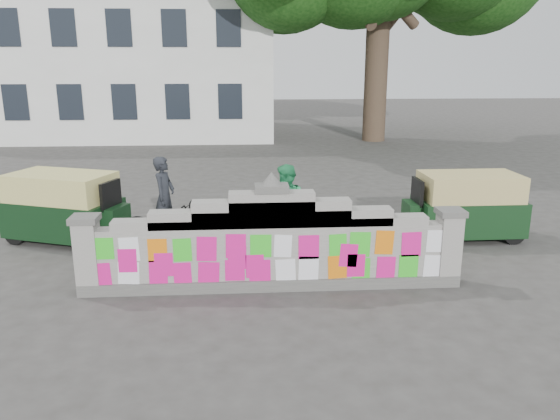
{
  "coord_description": "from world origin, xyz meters",
  "views": [
    {
      "loc": [
        -0.45,
        -8.62,
        3.7
      ],
      "look_at": [
        0.2,
        1.0,
        1.1
      ],
      "focal_mm": 35.0,
      "sensor_mm": 36.0,
      "label": 1
    }
  ],
  "objects_px": {
    "cyclist_bike": "(166,224)",
    "rickshaw_left": "(66,206)",
    "rickshaw_right": "(465,205)",
    "cyclist_rider": "(165,208)",
    "pedestrian": "(287,207)"
  },
  "relations": [
    {
      "from": "cyclist_bike",
      "to": "rickshaw_left",
      "type": "distance_m",
      "value": 2.24
    },
    {
      "from": "rickshaw_right",
      "to": "cyclist_rider",
      "type": "bearing_deg",
      "value": 0.97
    },
    {
      "from": "rickshaw_left",
      "to": "rickshaw_right",
      "type": "xyz_separation_m",
      "value": [
        8.54,
        -0.36,
        -0.03
      ]
    },
    {
      "from": "cyclist_rider",
      "to": "rickshaw_right",
      "type": "height_order",
      "value": "cyclist_rider"
    },
    {
      "from": "rickshaw_left",
      "to": "cyclist_bike",
      "type": "bearing_deg",
      "value": 7.01
    },
    {
      "from": "pedestrian",
      "to": "rickshaw_left",
      "type": "distance_m",
      "value": 4.7
    },
    {
      "from": "cyclist_rider",
      "to": "rickshaw_right",
      "type": "relative_size",
      "value": 0.64
    },
    {
      "from": "cyclist_rider",
      "to": "pedestrian",
      "type": "distance_m",
      "value": 2.5
    },
    {
      "from": "cyclist_bike",
      "to": "pedestrian",
      "type": "height_order",
      "value": "pedestrian"
    },
    {
      "from": "cyclist_bike",
      "to": "rickshaw_left",
      "type": "height_order",
      "value": "rickshaw_left"
    },
    {
      "from": "pedestrian",
      "to": "rickshaw_right",
      "type": "height_order",
      "value": "pedestrian"
    },
    {
      "from": "cyclist_bike",
      "to": "rickshaw_right",
      "type": "height_order",
      "value": "rickshaw_right"
    },
    {
      "from": "cyclist_rider",
      "to": "rickshaw_left",
      "type": "xyz_separation_m",
      "value": [
        -2.16,
        0.51,
        -0.06
      ]
    },
    {
      "from": "pedestrian",
      "to": "rickshaw_right",
      "type": "relative_size",
      "value": 0.67
    },
    {
      "from": "pedestrian",
      "to": "rickshaw_left",
      "type": "height_order",
      "value": "pedestrian"
    }
  ]
}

